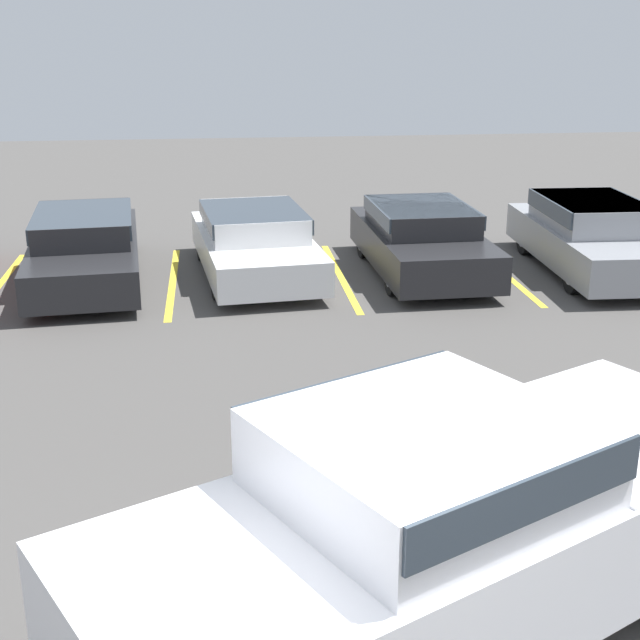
{
  "coord_description": "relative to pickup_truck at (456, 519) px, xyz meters",
  "views": [
    {
      "loc": [
        -0.72,
        -4.66,
        4.27
      ],
      "look_at": [
        0.45,
        4.97,
        1.0
      ],
      "focal_mm": 50.0,
      "sensor_mm": 36.0,
      "label": 1
    }
  ],
  "objects": [
    {
      "name": "stall_stripe_c",
      "position": [
        -2.39,
        9.5,
        -0.87
      ],
      "size": [
        0.12,
        4.42,
        0.01
      ],
      "primitive_type": "cube",
      "color": "yellow",
      "rests_on": "ground_plane"
    },
    {
      "name": "pickup_truck",
      "position": [
        0.0,
        0.0,
        0.0
      ],
      "size": [
        5.89,
        4.38,
        1.73
      ],
      "rotation": [
        0.0,
        0.0,
        0.48
      ],
      "color": "silver",
      "rests_on": "ground_plane"
    },
    {
      "name": "parked_sedan_d",
      "position": [
        1.98,
        9.56,
        -0.23
      ],
      "size": [
        1.89,
        4.3,
        1.21
      ],
      "rotation": [
        0.0,
        0.0,
        -1.54
      ],
      "color": "#232326",
      "rests_on": "ground_plane"
    },
    {
      "name": "stall_stripe_d",
      "position": [
        0.53,
        9.5,
        -0.87
      ],
      "size": [
        0.12,
        4.42,
        0.01
      ],
      "primitive_type": "cube",
      "color": "yellow",
      "rests_on": "ground_plane"
    },
    {
      "name": "parked_sedan_e",
      "position": [
        5.01,
        9.34,
        -0.19
      ],
      "size": [
        1.9,
        4.56,
        1.28
      ],
      "rotation": [
        0.0,
        0.0,
        -1.61
      ],
      "color": "gray",
      "rests_on": "ground_plane"
    },
    {
      "name": "stall_stripe_e",
      "position": [
        3.45,
        9.5,
        -0.87
      ],
      "size": [
        0.12,
        4.42,
        0.01
      ],
      "primitive_type": "cube",
      "color": "yellow",
      "rests_on": "ground_plane"
    },
    {
      "name": "parked_sedan_b",
      "position": [
        -3.85,
        9.76,
        -0.24
      ],
      "size": [
        2.16,
        4.89,
        1.18
      ],
      "rotation": [
        0.0,
        0.0,
        -1.48
      ],
      "color": "#232326",
      "rests_on": "ground_plane"
    },
    {
      "name": "parked_sedan_c",
      "position": [
        -0.95,
        9.78,
        -0.25
      ],
      "size": [
        2.25,
        4.53,
        1.16
      ],
      "rotation": [
        0.0,
        0.0,
        -1.47
      ],
      "color": "silver",
      "rests_on": "ground_plane"
    }
  ]
}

